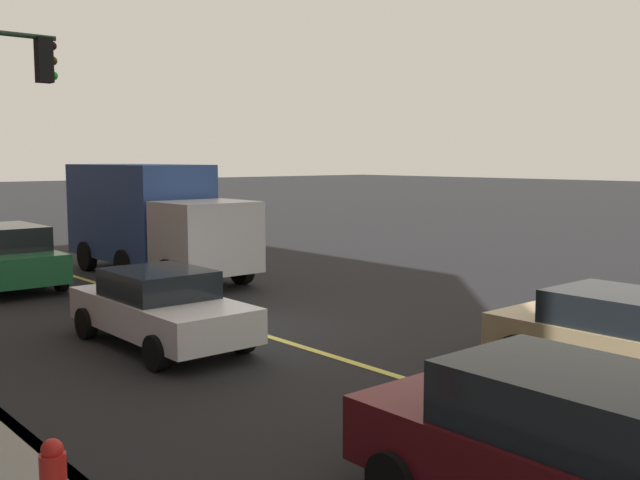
% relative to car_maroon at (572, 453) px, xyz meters
% --- Properties ---
extents(ground, '(200.00, 200.00, 0.00)m').
position_rel_car_maroon_xyz_m(ground, '(8.84, -2.40, -0.81)').
color(ground, black).
extents(lane_stripe_center, '(80.00, 0.16, 0.01)m').
position_rel_car_maroon_xyz_m(lane_stripe_center, '(8.84, -2.40, -0.80)').
color(lane_stripe_center, '#D8CC4C').
rests_on(lane_stripe_center, ground).
extents(car_maroon, '(4.24, 1.88, 1.57)m').
position_rel_car_maroon_xyz_m(car_maroon, '(0.00, 0.00, 0.00)').
color(car_maroon, '#591116').
rests_on(car_maroon, ground).
extents(car_green, '(4.62, 2.10, 1.67)m').
position_rel_car_maroon_xyz_m(car_green, '(16.76, -0.26, 0.05)').
color(car_green, '#1E6038').
rests_on(car_green, ground).
extents(car_white, '(4.25, 1.91, 1.41)m').
position_rel_car_maroon_xyz_m(car_white, '(8.60, -0.52, -0.08)').
color(car_white, silver).
rests_on(car_white, ground).
extents(car_tan, '(4.08, 2.01, 1.37)m').
position_rel_car_maroon_xyz_m(car_tan, '(2.01, -5.00, -0.08)').
color(car_tan, tan).
rests_on(car_tan, ground).
extents(truck_blue, '(7.50, 2.51, 3.26)m').
position_rel_car_maroon_xyz_m(truck_blue, '(16.08, -4.28, 0.91)').
color(truck_blue, silver).
rests_on(truck_blue, ground).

